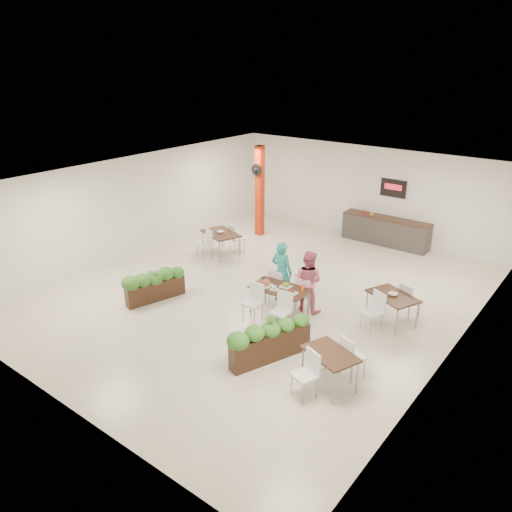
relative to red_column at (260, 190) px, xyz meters
The scene contains 12 objects.
ground 5.11m from the red_column, 51.64° to the right, with size 12.00×12.00×0.00m, color beige.
room_shell 4.85m from the red_column, 51.64° to the right, with size 10.10×12.10×3.22m.
red_column is the anchor object (origin of this frame).
service_counter 4.56m from the red_column, 25.00° to the left, with size 3.00×0.64×2.20m.
main_table 6.14m from the red_column, 48.10° to the right, with size 1.44×1.69×0.92m.
diner_man 5.37m from the red_column, 46.51° to the right, with size 0.61×0.40×1.66m, color teal.
diner_woman 5.94m from the red_column, 40.85° to the right, with size 0.78×0.61×1.60m, color #D55F7D.
planter_left 6.03m from the red_column, 80.38° to the right, with size 0.75×1.67×0.89m.
planter_right 8.09m from the red_column, 51.06° to the right, with size 0.94×1.89×1.04m.
side_table_a 2.54m from the red_column, 85.17° to the right, with size 1.50×1.67×0.92m.
side_table_b 7.25m from the red_column, 26.51° to the right, with size 1.36×1.65×0.92m.
side_table_c 9.09m from the red_column, 44.08° to the right, with size 1.24×1.66×0.92m.
Camera 1 is at (7.34, -9.82, 6.03)m, focal length 35.00 mm.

